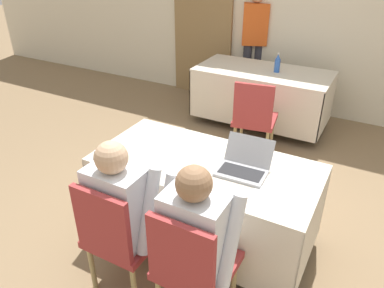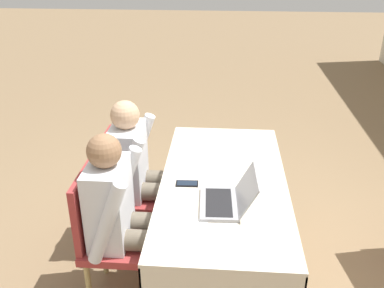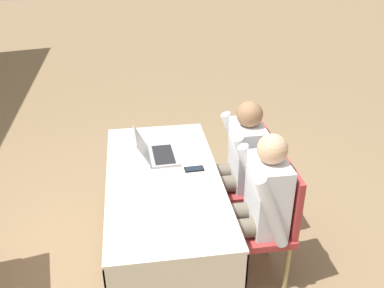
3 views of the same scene
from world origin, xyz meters
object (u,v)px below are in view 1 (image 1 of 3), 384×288
at_px(chair_near_right, 191,265).
at_px(person_checkered_shirt, 125,206).
at_px(cell_phone, 199,180).
at_px(person_white_shirt, 200,234).
at_px(chair_near_left, 118,234).
at_px(person_red_shirt, 254,40).
at_px(laptop, 244,166).
at_px(water_bottle, 277,64).
at_px(chair_far_spare, 254,116).

relative_size(chair_near_right, person_checkered_shirt, 0.77).
relative_size(cell_phone, person_white_shirt, 0.12).
distance_m(chair_near_left, chair_near_right, 0.54).
xyz_separation_m(chair_near_left, person_red_shirt, (-0.47, 3.66, 0.42)).
distance_m(laptop, person_white_shirt, 0.64).
height_order(cell_phone, chair_near_right, chair_near_right).
height_order(laptop, person_red_shirt, person_red_shirt).
xyz_separation_m(chair_near_left, person_white_shirt, (0.54, 0.10, 0.16)).
bearing_deg(chair_near_left, cell_phone, -125.51).
distance_m(laptop, person_red_shirt, 3.11).
distance_m(cell_phone, person_white_shirt, 0.43).
relative_size(laptop, person_checkered_shirt, 0.30).
height_order(person_white_shirt, person_red_shirt, person_red_shirt).
bearing_deg(chair_near_left, person_red_shirt, -82.72).
xyz_separation_m(laptop, person_red_shirt, (-1.02, 2.94, 0.14)).
xyz_separation_m(water_bottle, chair_near_right, (0.45, -2.97, -0.35)).
bearing_deg(person_red_shirt, water_bottle, -72.85).
bearing_deg(person_checkered_shirt, laptop, -131.74).
bearing_deg(chair_far_spare, laptop, 97.54).
bearing_deg(person_red_shirt, laptop, -92.54).
bearing_deg(laptop, chair_near_left, -129.72).
bearing_deg(cell_phone, chair_near_left, -127.75).
relative_size(chair_near_left, chair_far_spare, 1.00).
bearing_deg(person_checkered_shirt, chair_near_left, 90.00).
xyz_separation_m(water_bottle, chair_near_left, (-0.09, -2.97, -0.35)).
bearing_deg(chair_near_right, person_red_shirt, -74.59).
height_order(cell_phone, chair_far_spare, chair_far_spare).
relative_size(cell_phone, chair_far_spare, 0.16).
relative_size(water_bottle, person_checkered_shirt, 0.20).
xyz_separation_m(chair_near_right, person_white_shirt, (-0.00, 0.10, 0.16)).
bearing_deg(water_bottle, person_red_shirt, 128.92).
xyz_separation_m(water_bottle, person_white_shirt, (0.45, -2.87, -0.19)).
bearing_deg(person_red_shirt, chair_near_right, -96.35).
bearing_deg(chair_near_left, person_checkered_shirt, -90.00).
relative_size(cell_phone, water_bottle, 0.62).
relative_size(laptop, chair_near_right, 0.39).
height_order(chair_far_spare, person_red_shirt, person_red_shirt).
bearing_deg(water_bottle, chair_far_spare, -86.91).
relative_size(water_bottle, person_red_shirt, 0.14).
bearing_deg(water_bottle, laptop, -78.25).
bearing_deg(person_checkered_shirt, chair_near_right, 169.28).
height_order(person_checkered_shirt, person_red_shirt, person_red_shirt).
distance_m(chair_far_spare, person_red_shirt, 1.69).
bearing_deg(laptop, cell_phone, -133.16).
xyz_separation_m(cell_phone, chair_near_left, (-0.34, -0.48, -0.25)).
bearing_deg(person_white_shirt, person_checkered_shirt, 0.00).
distance_m(cell_phone, chair_near_right, 0.57).
distance_m(cell_phone, chair_far_spare, 1.69).
distance_m(cell_phone, water_bottle, 2.51).
height_order(laptop, person_white_shirt, person_white_shirt).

